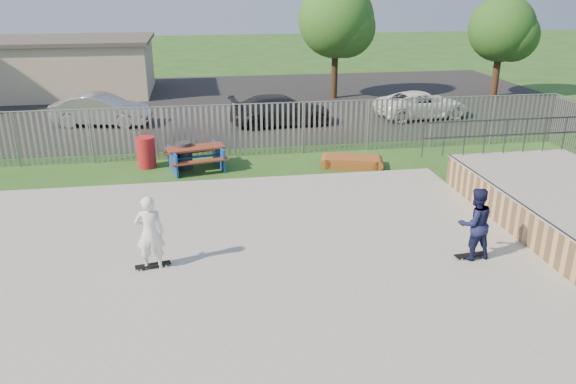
{
  "coord_description": "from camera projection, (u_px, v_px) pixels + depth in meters",
  "views": [
    {
      "loc": [
        -0.29,
        -11.57,
        6.31
      ],
      "look_at": [
        1.9,
        2.0,
        1.1
      ],
      "focal_mm": 35.0,
      "sensor_mm": 36.0,
      "label": 1
    }
  ],
  "objects": [
    {
      "name": "trash_bin_red",
      "position": [
        146.0,
        152.0,
        19.98
      ],
      "size": [
        0.66,
        0.66,
        1.11
      ],
      "primitive_type": "cylinder",
      "color": "#AC1A1D",
      "rests_on": "ground"
    },
    {
      "name": "tree_mid",
      "position": [
        336.0,
        20.0,
        30.41
      ],
      "size": [
        4.11,
        4.11,
        6.34
      ],
      "color": "#392617",
      "rests_on": "ground"
    },
    {
      "name": "car_white",
      "position": [
        422.0,
        105.0,
        27.16
      ],
      "size": [
        4.76,
        2.64,
        1.26
      ],
      "primitive_type": "imported",
      "rotation": [
        0.0,
        0.0,
        1.7
      ],
      "color": "white",
      "rests_on": "parking_lot"
    },
    {
      "name": "building",
      "position": [
        61.0,
        67.0,
        32.43
      ],
      "size": [
        10.4,
        6.4,
        3.2
      ],
      "color": "#C5B697",
      "rests_on": "ground"
    },
    {
      "name": "trash_bin_grey",
      "position": [
        184.0,
        155.0,
        19.9
      ],
      "size": [
        0.57,
        0.57,
        0.95
      ],
      "primitive_type": "cylinder",
      "color": "#2A2A2D",
      "rests_on": "ground"
    },
    {
      "name": "ground",
      "position": [
        221.0,
        271.0,
        12.97
      ],
      "size": [
        120.0,
        120.0,
        0.0
      ],
      "primitive_type": "plane",
      "color": "#28501B",
      "rests_on": "ground"
    },
    {
      "name": "car_dark",
      "position": [
        281.0,
        110.0,
        25.75
      ],
      "size": [
        4.86,
        2.28,
        1.37
      ],
      "primitive_type": "imported",
      "rotation": [
        0.0,
        0.0,
        1.65
      ],
      "color": "black",
      "rests_on": "parking_lot"
    },
    {
      "name": "skateboard_b",
      "position": [
        153.0,
        266.0,
        12.82
      ],
      "size": [
        0.82,
        0.34,
        0.08
      ],
      "rotation": [
        0.0,
        0.0,
        0.19
      ],
      "color": "black",
      "rests_on": "concrete_slab"
    },
    {
      "name": "funbox",
      "position": [
        352.0,
        162.0,
        20.15
      ],
      "size": [
        2.02,
        1.38,
        0.37
      ],
      "rotation": [
        0.0,
        0.0,
        -0.27
      ],
      "color": "brown",
      "rests_on": "ground"
    },
    {
      "name": "skater_navy",
      "position": [
        475.0,
        224.0,
        12.99
      ],
      "size": [
        0.91,
        0.74,
        1.75
      ],
      "primitive_type": "imported",
      "rotation": [
        0.0,
        0.0,
        3.23
      ],
      "color": "#151A42",
      "rests_on": "concrete_slab"
    },
    {
      "name": "picnic_table",
      "position": [
        196.0,
        158.0,
        19.79
      ],
      "size": [
        2.28,
        2.01,
        0.83
      ],
      "rotation": [
        0.0,
        0.0,
        0.22
      ],
      "color": "maroon",
      "rests_on": "ground"
    },
    {
      "name": "parking_lot",
      "position": [
        204.0,
        103.0,
        30.5
      ],
      "size": [
        40.0,
        18.0,
        0.02
      ],
      "primitive_type": "cube",
      "color": "black",
      "rests_on": "ground"
    },
    {
      "name": "skateboard_a",
      "position": [
        471.0,
        256.0,
        13.28
      ],
      "size": [
        0.82,
        0.27,
        0.08
      ],
      "rotation": [
        0.0,
        0.0,
        0.09
      ],
      "color": "black",
      "rests_on": "concrete_slab"
    },
    {
      "name": "concrete_slab",
      "position": [
        220.0,
        268.0,
        12.94
      ],
      "size": [
        15.0,
        12.0,
        0.15
      ],
      "primitive_type": "cube",
      "color": "#989993",
      "rests_on": "ground"
    },
    {
      "name": "fence",
      "position": [
        245.0,
        167.0,
        16.99
      ],
      "size": [
        26.04,
        16.02,
        2.0
      ],
      "color": "gray",
      "rests_on": "ground"
    },
    {
      "name": "quarter_pipe",
      "position": [
        571.0,
        207.0,
        15.14
      ],
      "size": [
        5.5,
        7.05,
        2.19
      ],
      "color": "tan",
      "rests_on": "ground"
    },
    {
      "name": "skater_white",
      "position": [
        150.0,
        233.0,
        12.52
      ],
      "size": [
        0.64,
        0.43,
        1.75
      ],
      "primitive_type": "imported",
      "rotation": [
        0.0,
        0.0,
        3.15
      ],
      "color": "white",
      "rests_on": "concrete_slab"
    },
    {
      "name": "car_silver",
      "position": [
        102.0,
        110.0,
        25.68
      ],
      "size": [
        4.56,
        2.34,
        1.43
      ],
      "primitive_type": "imported",
      "rotation": [
        0.0,
        0.0,
        1.37
      ],
      "color": "silver",
      "rests_on": "parking_lot"
    },
    {
      "name": "tree_right",
      "position": [
        502.0,
        29.0,
        31.02
      ],
      "size": [
        3.62,
        3.62,
        5.59
      ],
      "color": "#42291A",
      "rests_on": "ground"
    }
  ]
}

